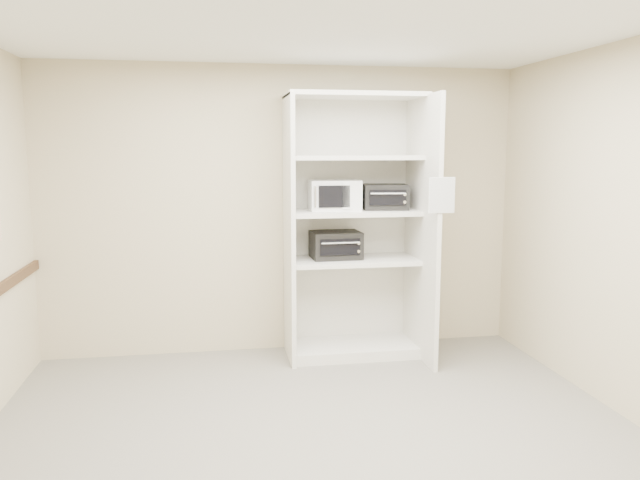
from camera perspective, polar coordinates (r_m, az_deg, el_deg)
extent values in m
cube|color=#6A635D|center=(4.37, -0.13, -17.84)|extent=(4.50, 4.00, 0.01)
cube|color=white|center=(4.00, -0.14, 19.45)|extent=(4.50, 4.00, 0.01)
cube|color=#BEAB8D|center=(5.93, -3.41, 2.74)|extent=(4.50, 0.02, 2.70)
cube|color=#BEAB8D|center=(2.07, 9.39, -8.13)|extent=(4.50, 0.02, 2.70)
cube|color=#BEAB8D|center=(4.88, 26.91, 0.61)|extent=(0.02, 4.00, 2.70)
cube|color=beige|center=(5.64, -2.83, 0.91)|extent=(0.04, 0.60, 2.40)
cube|color=beige|center=(5.76, 9.29, 0.97)|extent=(0.04, 0.90, 2.40)
cube|color=beige|center=(6.04, 2.48, 1.41)|extent=(1.24, 0.02, 2.40)
cube|color=beige|center=(6.02, 3.00, -9.86)|extent=(1.16, 0.56, 0.10)
cube|color=beige|center=(5.81, 3.06, -1.87)|extent=(1.16, 0.56, 0.04)
cube|color=beige|center=(5.74, 3.10, 2.55)|extent=(1.16, 0.56, 0.04)
cube|color=beige|center=(5.71, 3.14, 7.55)|extent=(1.16, 0.56, 0.04)
cube|color=beige|center=(5.73, 3.18, 13.05)|extent=(1.24, 0.60, 0.04)
cube|color=white|center=(5.74, 1.32, 4.13)|extent=(0.47, 0.37, 0.27)
cube|color=black|center=(5.82, 5.99, 3.94)|extent=(0.44, 0.35, 0.23)
cube|color=black|center=(5.78, 1.44, -0.45)|extent=(0.46, 0.36, 0.25)
cube|color=white|center=(5.31, 11.08, 4.04)|extent=(0.23, 0.03, 0.29)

